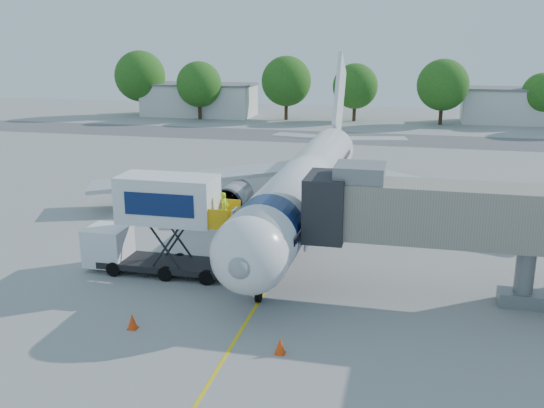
% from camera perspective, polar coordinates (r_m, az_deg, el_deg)
% --- Properties ---
extents(ground, '(160.00, 160.00, 0.00)m').
position_cam_1_polar(ground, '(38.76, 2.23, -3.49)').
color(ground, '#9A9A97').
rests_on(ground, ground).
extents(guidance_line, '(0.15, 70.00, 0.01)m').
position_cam_1_polar(guidance_line, '(38.76, 2.23, -3.49)').
color(guidance_line, yellow).
rests_on(guidance_line, ground).
extents(taxiway_strip, '(120.00, 10.00, 0.01)m').
position_cam_1_polar(taxiway_strip, '(79.33, 8.08, 6.13)').
color(taxiway_strip, '#59595B').
rests_on(taxiway_strip, ground).
extents(aircraft, '(34.17, 37.73, 11.35)m').
position_cam_1_polar(aircraft, '(41.85, 3.35, 2.11)').
color(aircraft, silver).
rests_on(aircraft, ground).
extents(jet_bridge, '(13.90, 3.20, 6.60)m').
position_cam_1_polar(jet_bridge, '(30.18, 14.77, -0.88)').
color(jet_bridge, gray).
rests_on(jet_bridge, ground).
extents(catering_hiloader, '(8.50, 2.44, 5.50)m').
position_cam_1_polar(catering_hiloader, '(33.33, -10.72, -1.94)').
color(catering_hiloader, black).
rests_on(catering_hiloader, ground).
extents(ground_tug, '(4.03, 2.79, 1.46)m').
position_cam_1_polar(ground_tug, '(21.38, 0.53, -17.98)').
color(ground_tug, white).
rests_on(ground_tug, ground).
extents(safety_cone_a, '(0.44, 0.44, 0.71)m').
position_cam_1_polar(safety_cone_a, '(25.46, 0.78, -13.22)').
color(safety_cone_a, '#E53D0C').
rests_on(safety_cone_a, ground).
extents(safety_cone_b, '(0.46, 0.46, 0.73)m').
position_cam_1_polar(safety_cone_b, '(28.11, -13.01, -10.72)').
color(safety_cone_b, '#E53D0C').
rests_on(safety_cone_b, ground).
extents(outbuilding_left, '(18.40, 8.40, 5.30)m').
position_cam_1_polar(outbuilding_left, '(102.65, -6.85, 9.74)').
color(outbuilding_left, silver).
rests_on(outbuilding_left, ground).
extents(outbuilding_right, '(16.40, 7.40, 5.30)m').
position_cam_1_polar(outbuilding_right, '(99.67, 22.09, 8.58)').
color(outbuilding_right, silver).
rests_on(outbuilding_right, ground).
extents(tree_a, '(8.31, 8.31, 10.59)m').
position_cam_1_polar(tree_a, '(104.44, -12.31, 11.68)').
color(tree_a, '#382314').
rests_on(tree_a, ground).
extents(tree_b, '(7.10, 7.10, 9.06)m').
position_cam_1_polar(tree_b, '(97.54, -6.88, 11.12)').
color(tree_b, '#382314').
rests_on(tree_b, ground).
extents(tree_c, '(7.76, 7.76, 9.89)m').
position_cam_1_polar(tree_c, '(96.31, 1.36, 11.48)').
color(tree_c, '#382314').
rests_on(tree_c, ground).
extents(tree_d, '(6.93, 6.93, 8.83)m').
position_cam_1_polar(tree_d, '(95.60, 7.83, 10.93)').
color(tree_d, '#382314').
rests_on(tree_d, ground).
extents(tree_e, '(7.55, 7.55, 9.63)m').
position_cam_1_polar(tree_e, '(94.13, 15.78, 10.73)').
color(tree_e, '#382314').
rests_on(tree_e, ground).
extents(tree_f, '(6.04, 6.04, 7.70)m').
position_cam_1_polar(tree_f, '(98.25, 24.13, 9.46)').
color(tree_f, '#382314').
rests_on(tree_f, ground).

